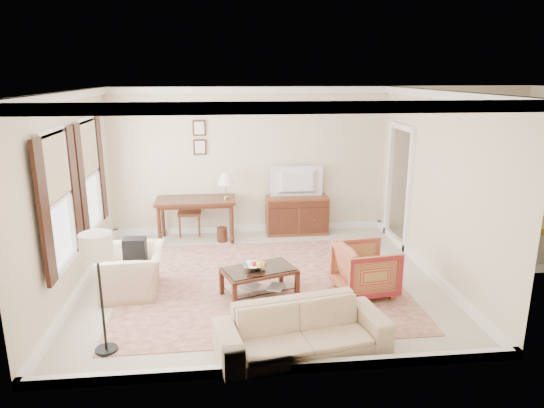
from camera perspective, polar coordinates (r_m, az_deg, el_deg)
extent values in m
cube|color=beige|center=(7.71, -1.26, -8.90)|extent=(5.50, 5.00, 0.01)
cube|color=white|center=(7.05, -1.40, 13.17)|extent=(5.50, 5.00, 0.01)
cube|color=beige|center=(9.68, -2.56, 5.07)|extent=(5.50, 0.01, 2.90)
cube|color=beige|center=(4.86, 1.14, -5.24)|extent=(5.50, 0.01, 2.90)
cube|color=beige|center=(7.54, -22.64, 0.99)|extent=(0.01, 5.00, 2.90)
cube|color=beige|center=(7.95, 18.86, 2.03)|extent=(0.01, 5.00, 2.90)
cube|color=beige|center=(9.99, 23.28, -4.46)|extent=(3.00, 2.70, 0.01)
cube|color=maroon|center=(7.59, -1.18, -9.26)|extent=(4.25, 3.65, 0.01)
cube|color=#482114|center=(9.35, -8.96, 0.44)|extent=(1.51, 0.75, 0.05)
cylinder|color=#482114|center=(9.24, -13.11, -2.61)|extent=(0.07, 0.07, 0.77)
cylinder|color=#482114|center=(9.17, -4.74, -2.40)|extent=(0.07, 0.07, 0.77)
cylinder|color=#482114|center=(9.81, -12.71, -1.56)|extent=(0.07, 0.07, 0.77)
cylinder|color=#482114|center=(9.74, -4.83, -1.36)|extent=(0.07, 0.07, 0.77)
cube|color=brown|center=(9.77, 2.93, -1.30)|extent=(1.24, 0.48, 0.76)
imported|color=black|center=(9.54, 3.02, 3.74)|extent=(1.00, 0.57, 0.13)
cube|color=#482114|center=(7.03, -1.53, -7.86)|extent=(1.16, 0.90, 0.04)
cube|color=silver|center=(7.02, -1.54, -7.60)|extent=(1.08, 0.82, 0.01)
cube|color=silver|center=(7.14, -1.52, -9.70)|extent=(1.06, 0.79, 0.02)
cube|color=#482114|center=(6.73, -4.42, -10.87)|extent=(0.08, 0.08, 0.39)
cube|color=#482114|center=(7.08, 2.98, -9.44)|extent=(0.08, 0.08, 0.39)
cube|color=#482114|center=(7.19, -5.95, -9.13)|extent=(0.08, 0.08, 0.39)
cube|color=#482114|center=(7.52, 1.05, -7.91)|extent=(0.08, 0.08, 0.39)
imported|color=silver|center=(6.98, -2.15, -7.22)|extent=(0.42, 0.42, 0.10)
imported|color=brown|center=(7.08, -3.27, -9.70)|extent=(0.22, 0.23, 0.38)
imported|color=brown|center=(7.11, -0.32, -9.61)|extent=(0.26, 0.14, 0.38)
imported|color=maroon|center=(7.25, 10.98, -7.29)|extent=(0.84, 0.88, 0.82)
imported|color=#CCB289|center=(7.43, -16.06, -6.80)|extent=(0.70, 1.04, 0.88)
cube|color=black|center=(7.34, -15.84, -5.01)|extent=(0.22, 0.32, 0.40)
imported|color=#CCB289|center=(5.72, 3.59, -13.72)|extent=(2.04, 0.93, 0.77)
cylinder|color=black|center=(6.21, -18.88, -15.92)|extent=(0.26, 0.26, 0.04)
cylinder|color=black|center=(5.93, -19.39, -10.89)|extent=(0.03, 0.03, 1.22)
cylinder|color=silver|center=(5.67, -19.99, -4.62)|extent=(0.36, 0.36, 0.28)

